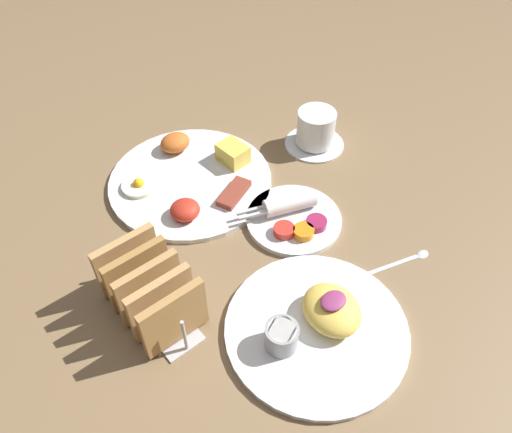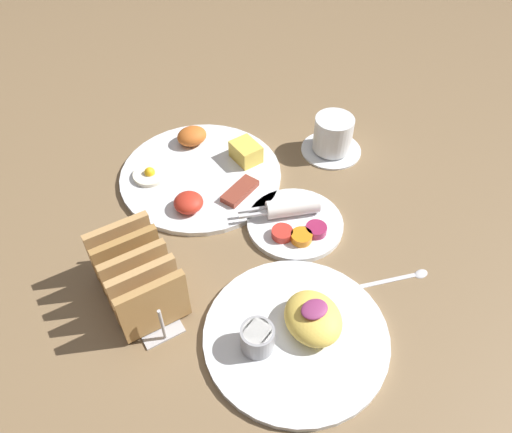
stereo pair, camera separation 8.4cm
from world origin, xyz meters
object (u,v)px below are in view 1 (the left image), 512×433
at_px(plate_breakfast, 191,178).
at_px(coffee_cup, 316,130).
at_px(toast_rack, 150,290).
at_px(plate_condiments, 294,217).
at_px(plate_foreground, 319,324).

xyz_separation_m(plate_breakfast, coffee_cup, (0.26, -0.07, 0.03)).
relative_size(toast_rack, coffee_cup, 1.50).
distance_m(plate_breakfast, plate_condiments, 0.21).
distance_m(plate_condiments, coffee_cup, 0.22).
bearing_deg(plate_breakfast, plate_condiments, -68.05).
bearing_deg(plate_condiments, plate_foreground, -122.67).
bearing_deg(plate_condiments, plate_breakfast, 111.95).
bearing_deg(toast_rack, plate_condiments, 0.30).
xyz_separation_m(plate_condiments, toast_rack, (-0.28, -0.00, 0.04)).
relative_size(plate_breakfast, plate_condiments, 1.80).
xyz_separation_m(toast_rack, coffee_cup, (0.46, 0.13, -0.01)).
relative_size(plate_foreground, coffee_cup, 2.23).
xyz_separation_m(plate_foreground, toast_rack, (-0.17, 0.18, 0.03)).
height_order(toast_rack, coffee_cup, toast_rack).
bearing_deg(plate_foreground, coffee_cup, 46.84).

